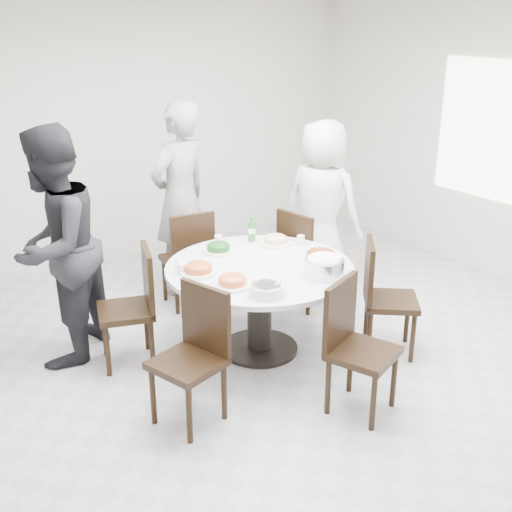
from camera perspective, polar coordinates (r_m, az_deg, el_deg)
floor at (r=5.20m, az=2.29°, el=-9.61°), size 6.00×6.00×0.01m
wall_back at (r=7.21m, az=-12.26°, el=10.57°), size 6.00×0.01×2.80m
dining_table at (r=5.23m, az=0.31°, el=-4.71°), size 1.50×1.50×0.75m
chair_ne at (r=6.04m, az=4.60°, el=-0.14°), size 0.49×0.49×0.95m
chair_n at (r=6.06m, az=-6.21°, el=-0.12°), size 0.47×0.47×0.95m
chair_nw at (r=5.12m, az=-11.54°, el=-4.57°), size 0.53×0.53×0.95m
chair_sw at (r=4.33m, az=-6.13°, el=-9.19°), size 0.52×0.52×0.95m
chair_s at (r=4.49m, az=9.53°, el=-8.26°), size 0.54×0.54×0.95m
chair_se at (r=5.29m, az=11.92°, el=-3.71°), size 0.59×0.59×0.95m
diner_right at (r=6.38m, az=5.88°, el=4.49°), size 0.79×0.96×1.69m
diner_middle at (r=6.26m, az=-6.75°, el=5.05°), size 0.79×0.63×1.88m
diner_left at (r=5.16m, az=-17.45°, el=0.71°), size 1.15×1.15×1.88m
dish_greens at (r=5.36m, az=-3.36°, el=0.62°), size 0.24×0.24×0.06m
dish_pale at (r=5.53m, az=1.74°, el=1.33°), size 0.26×0.26×0.07m
dish_orange at (r=4.94m, az=-5.14°, el=-1.21°), size 0.27×0.27×0.07m
dish_redbrown at (r=5.21m, az=5.78°, el=-0.03°), size 0.30×0.30×0.07m
dish_tofu at (r=4.70m, az=-2.11°, el=-2.34°), size 0.27×0.27×0.07m
rice_bowl at (r=4.91m, az=6.07°, el=-1.02°), size 0.31×0.31×0.13m
soup_bowl at (r=4.56m, az=0.95°, el=-3.01°), size 0.25×0.25×0.08m
beverage_bottle at (r=5.60m, az=-0.39°, el=2.43°), size 0.07×0.07×0.23m
tea_cups at (r=5.53m, az=-3.13°, el=1.34°), size 0.07×0.07×0.08m
chopsticks at (r=5.58m, az=-3.20°, el=1.15°), size 0.24×0.04×0.01m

